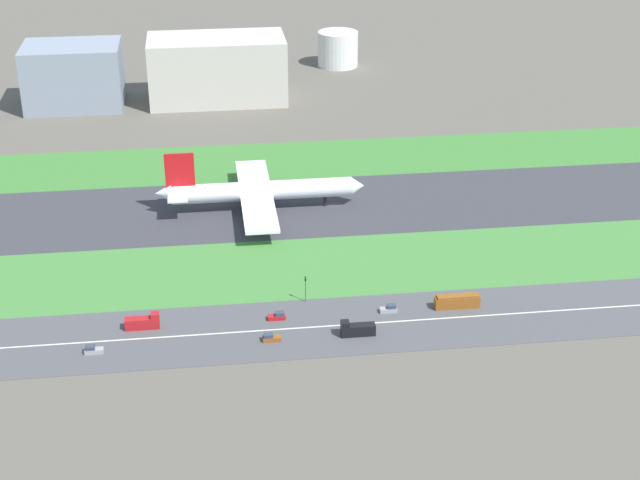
% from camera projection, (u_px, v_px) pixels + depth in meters
% --- Properties ---
extents(ground_plane, '(800.00, 800.00, 0.00)m').
position_uv_depth(ground_plane, '(333.00, 205.00, 305.11)').
color(ground_plane, '#5B564C').
extents(runway, '(280.00, 46.00, 0.10)m').
position_uv_depth(runway, '(333.00, 205.00, 305.09)').
color(runway, '#38383D').
rests_on(runway, ground_plane).
extents(grass_median_north, '(280.00, 36.00, 0.10)m').
position_uv_depth(grass_median_north, '(317.00, 159.00, 341.66)').
color(grass_median_north, '#3D7A33').
rests_on(grass_median_north, ground_plane).
extents(grass_median_south, '(280.00, 36.00, 0.10)m').
position_uv_depth(grass_median_south, '(354.00, 264.00, 268.52)').
color(grass_median_south, '#427F38').
rests_on(grass_median_south, ground_plane).
extents(highway, '(280.00, 28.00, 0.10)m').
position_uv_depth(highway, '(374.00, 323.00, 239.97)').
color(highway, '#4C4C4F').
rests_on(highway, ground_plane).
extents(highway_centerline, '(266.00, 0.50, 0.01)m').
position_uv_depth(highway_centerline, '(374.00, 323.00, 239.95)').
color(highway_centerline, silver).
rests_on(highway_centerline, highway).
extents(airliner, '(65.00, 56.00, 19.70)m').
position_uv_depth(airliner, '(257.00, 191.00, 299.63)').
color(airliner, white).
rests_on(airliner, runway).
extents(car_2, '(4.40, 1.80, 2.00)m').
position_uv_depth(car_2, '(93.00, 350.00, 227.24)').
color(car_2, '#99999E').
rests_on(car_2, highway).
extents(truck_1, '(8.40, 2.50, 4.00)m').
position_uv_depth(truck_1, '(143.00, 322.00, 237.15)').
color(truck_1, '#B2191E').
rests_on(truck_1, highway).
extents(truck_2, '(8.40, 2.50, 4.00)m').
position_uv_depth(truck_2, '(357.00, 329.00, 234.20)').
color(truck_2, black).
rests_on(truck_2, highway).
extents(car_1, '(4.40, 1.80, 2.00)m').
position_uv_depth(car_1, '(278.00, 316.00, 241.31)').
color(car_1, '#B2191E').
rests_on(car_1, highway).
extents(car_3, '(4.40, 1.80, 2.00)m').
position_uv_depth(car_3, '(389.00, 309.00, 244.60)').
color(car_3, '#99999E').
rests_on(car_3, highway).
extents(car_0, '(4.40, 1.80, 2.00)m').
position_uv_depth(car_0, '(271.00, 338.00, 232.10)').
color(car_0, brown).
rests_on(car_0, highway).
extents(bus_0, '(11.60, 2.50, 3.50)m').
position_uv_depth(bus_0, '(457.00, 301.00, 246.25)').
color(bus_0, brown).
rests_on(bus_0, highway).
extents(traffic_light, '(0.36, 0.50, 7.20)m').
position_uv_depth(traffic_light, '(306.00, 287.00, 247.90)').
color(traffic_light, '#4C4C51').
rests_on(traffic_light, highway).
extents(terminal_building, '(38.60, 28.31, 25.19)m').
position_uv_depth(terminal_building, '(73.00, 76.00, 390.88)').
color(terminal_building, gray).
rests_on(terminal_building, ground_plane).
extents(hangar_building, '(55.65, 29.14, 26.35)m').
position_uv_depth(hangar_building, '(217.00, 69.00, 397.35)').
color(hangar_building, beige).
rests_on(hangar_building, ground_plane).
extents(fuel_tank_west, '(18.51, 18.51, 15.93)m').
position_uv_depth(fuel_tank_west, '(338.00, 49.00, 446.34)').
color(fuel_tank_west, silver).
rests_on(fuel_tank_west, ground_plane).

